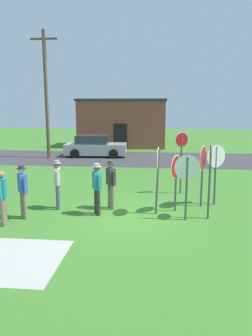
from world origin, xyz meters
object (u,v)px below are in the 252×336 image
object	(u,v)px
stop_sign_leaning_left	(176,173)
person_in_dark_shirt	(97,186)
person_holding_notes	(111,182)
stop_sign_nearest	(216,164)
stop_sign_leaning_right	(158,168)
stop_sign_low_front	(210,169)
utility_pole	(46,93)
stop_sign_rear_right	(187,176)
person_with_sunhat	(23,189)
stop_sign_far_back	(181,153)
person_near_signs	(57,182)
person_on_left	(2,195)
stop_sign_center_cluster	(203,165)
parked_car_on_street	(95,147)

from	to	relation	value
stop_sign_leaning_left	person_in_dark_shirt	bearing A→B (deg)	-166.55
person_holding_notes	person_in_dark_shirt	world-z (taller)	same
stop_sign_nearest	person_holding_notes	size ratio (longest dim) A/B	1.27
stop_sign_leaning_right	person_holding_notes	distance (m)	1.77
stop_sign_low_front	utility_pole	bearing A→B (deg)	128.49
stop_sign_rear_right	person_with_sunhat	bearing A→B (deg)	-176.47
utility_pole	stop_sign_low_front	world-z (taller)	utility_pole
stop_sign_far_back	person_with_sunhat	world-z (taller)	stop_sign_far_back
stop_sign_leaning_right	stop_sign_rear_right	bearing A→B (deg)	-29.01
stop_sign_rear_right	person_near_signs	distance (m)	4.49
stop_sign_nearest	stop_sign_low_front	size ratio (longest dim) A/B	0.91
person_on_left	stop_sign_low_front	bearing A→B (deg)	10.83
utility_pole	stop_sign_center_cluster	distance (m)	14.08
person_on_left	person_in_dark_shirt	world-z (taller)	person_in_dark_shirt
person_with_sunhat	person_on_left	size ratio (longest dim) A/B	1.03
stop_sign_far_back	person_with_sunhat	xyz separation A→B (m)	(-5.25, -3.56, -0.69)
utility_pole	person_on_left	world-z (taller)	utility_pole
stop_sign_leaning_left	stop_sign_rear_right	distance (m)	0.93
person_in_dark_shirt	stop_sign_nearest	bearing A→B (deg)	20.88
stop_sign_nearest	person_with_sunhat	xyz separation A→B (m)	(-6.40, -2.14, -0.54)
person_near_signs	person_in_dark_shirt	distance (m)	1.57
person_holding_notes	person_in_dark_shirt	xyz separation A→B (m)	(-0.37, -0.67, 0.00)
stop_sign_leaning_left	person_holding_notes	world-z (taller)	stop_sign_leaning_left
person_holding_notes	person_in_dark_shirt	distance (m)	0.77
stop_sign_leaning_right	stop_sign_far_back	xyz separation A→B (m)	(0.96, 2.73, 0.11)
stop_sign_nearest	person_on_left	world-z (taller)	stop_sign_nearest
stop_sign_rear_right	stop_sign_low_front	size ratio (longest dim) A/B	0.86
person_on_left	parked_car_on_street	bearing A→B (deg)	89.23
parked_car_on_street	person_near_signs	xyz separation A→B (m)	(0.98, -11.95, 0.30)
parked_car_on_street	stop_sign_center_cluster	size ratio (longest dim) A/B	1.97
stop_sign_far_back	stop_sign_low_front	xyz separation A→B (m)	(0.69, -3.02, -0.05)
stop_sign_far_back	person_holding_notes	world-z (taller)	stop_sign_far_back
person_holding_notes	parked_car_on_street	bearing A→B (deg)	103.62
utility_pole	stop_sign_far_back	world-z (taller)	utility_pole
person_on_left	person_with_sunhat	bearing A→B (deg)	61.92
parked_car_on_street	person_holding_notes	distance (m)	12.10
stop_sign_nearest	person_in_dark_shirt	bearing A→B (deg)	-159.12
stop_sign_leaning_right	stop_sign_center_cluster	bearing A→B (deg)	32.47
person_near_signs	person_in_dark_shirt	size ratio (longest dim) A/B	1.00
stop_sign_center_cluster	person_with_sunhat	size ratio (longest dim) A/B	1.28
person_holding_notes	person_with_sunhat	bearing A→B (deg)	-154.94
stop_sign_far_back	person_with_sunhat	bearing A→B (deg)	-145.87
stop_sign_leaning_right	person_in_dark_shirt	world-z (taller)	stop_sign_leaning_right
stop_sign_leaning_left	stop_sign_low_front	size ratio (longest dim) A/B	0.81
person_with_sunhat	person_holding_notes	distance (m)	2.95
stop_sign_leaning_left	person_holding_notes	bearing A→B (deg)	178.88
person_on_left	person_near_signs	bearing A→B (deg)	55.99
stop_sign_nearest	stop_sign_leaning_right	bearing A→B (deg)	-148.09
stop_sign_far_back	stop_sign_nearest	world-z (taller)	stop_sign_far_back
parked_car_on_street	person_with_sunhat	size ratio (longest dim) A/B	2.52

